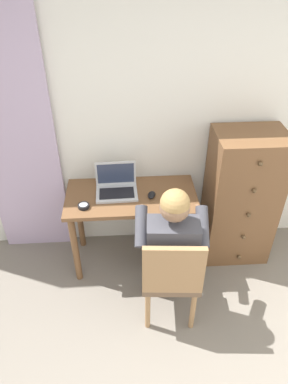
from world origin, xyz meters
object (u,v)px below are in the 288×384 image
person_seated (171,239)px  dresser (241,198)px  chair (171,275)px  laptop (116,186)px  computer_mouse (152,195)px  desk_clock (84,206)px  desk (132,207)px

person_seated → dresser: bearing=37.8°
chair → person_seated: size_ratio=0.74×
chair → person_seated: (0.01, 0.18, 0.18)m
laptop → chair: bearing=-61.9°
chair → computer_mouse: (-0.10, 0.62, 0.26)m
laptop → person_seated: bearing=-53.5°
computer_mouse → dresser: bearing=22.6°
chair → computer_mouse: bearing=98.8°
dresser → laptop: dresser is taller
computer_mouse → laptop: bearing=178.5°
computer_mouse → person_seated: bearing=-60.0°
laptop → computer_mouse: bearing=-17.7°
dresser → desk_clock: dresser is taller
desk → computer_mouse: size_ratio=10.87×
desk → chair: chair is taller
computer_mouse → desk: bearing=-174.0°
desk → computer_mouse: computer_mouse is taller
desk → chair: (0.26, -0.66, -0.12)m
person_seated → laptop: 0.67m
dresser → person_seated: (-0.68, -0.53, 0.06)m
dresser → laptop: bearing=179.9°
chair → desk: bearing=111.9°
dresser → chair: bearing=-134.3°
dresser → computer_mouse: 0.81m
laptop → computer_mouse: size_ratio=3.47×
person_seated → laptop: (-0.40, 0.53, 0.12)m
desk → computer_mouse: bearing=-10.3°
person_seated → desk_clock: person_seated is taller
person_seated → computer_mouse: size_ratio=12.02×
chair → desk_clock: (-0.64, 0.52, 0.26)m
desk → desk_clock: desk_clock is taller
laptop → desk_clock: (-0.26, -0.20, -0.04)m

